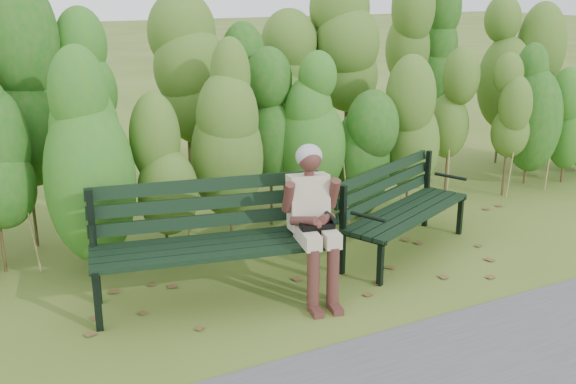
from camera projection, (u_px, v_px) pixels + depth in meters
name	position (u px, v px, depth m)	size (l,w,h in m)	color
ground	(307.00, 287.00, 5.73)	(80.00, 80.00, 0.00)	#455C1A
hedge_band	(221.00, 106.00, 6.93)	(11.04, 1.67, 2.42)	#47381E
leaf_litter	(319.00, 280.00, 5.85)	(5.29, 2.06, 0.01)	brown
bench_left	(212.00, 232.00, 5.40)	(2.00, 0.99, 0.96)	black
bench_right	(399.00, 203.00, 6.37)	(1.71, 1.15, 0.82)	black
seated_woman	(313.00, 212.00, 5.38)	(0.49, 0.72, 1.25)	#C1B998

